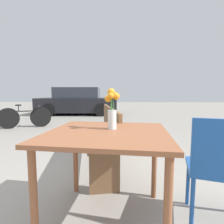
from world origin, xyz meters
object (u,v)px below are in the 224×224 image
(bench_near, at_px, (104,133))
(bicycle, at_px, (25,117))
(flower_vase, at_px, (112,111))
(parked_car, at_px, (78,102))
(cafe_chair, at_px, (217,165))
(table_front, at_px, (107,143))

(bench_near, distance_m, bicycle, 3.77)
(flower_vase, height_order, parked_car, parked_car)
(flower_vase, distance_m, parked_car, 7.60)
(bench_near, bearing_deg, flower_vase, -81.98)
(bench_near, height_order, parked_car, parked_car)
(cafe_chair, relative_size, bicycle, 0.62)
(flower_vase, relative_size, parked_car, 0.09)
(cafe_chair, xyz_separation_m, parked_car, (-2.81, 7.47, 0.13))
(table_front, distance_m, bicycle, 4.76)
(table_front, bearing_deg, flower_vase, 70.82)
(bicycle, bearing_deg, flower_vase, -53.06)
(flower_vase, distance_m, bench_near, 1.19)
(bicycle, bearing_deg, bench_near, -44.93)
(flower_vase, bearing_deg, bench_near, 98.02)
(table_front, height_order, cafe_chair, cafe_chair)
(bicycle, distance_m, parked_car, 3.68)
(parked_car, bearing_deg, cafe_chair, -69.42)
(cafe_chair, height_order, parked_car, parked_car)
(cafe_chair, xyz_separation_m, bench_near, (-0.96, 1.24, -0.04))
(flower_vase, relative_size, cafe_chair, 0.39)
(table_front, distance_m, bench_near, 1.21)
(table_front, distance_m, parked_car, 7.67)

